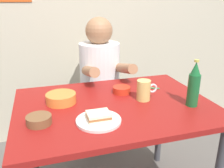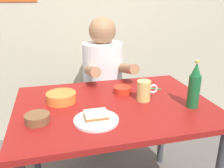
# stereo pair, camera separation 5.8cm
# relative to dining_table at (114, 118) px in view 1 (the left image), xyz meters

# --- Properties ---
(dining_table) EXTENTS (1.10, 0.80, 0.74)m
(dining_table) POSITION_rel_dining_table_xyz_m (0.00, 0.00, 0.00)
(dining_table) COLOR maroon
(dining_table) RESTS_ON ground
(stool) EXTENTS (0.34, 0.34, 0.45)m
(stool) POSITION_rel_dining_table_xyz_m (0.07, 0.63, -0.30)
(stool) COLOR #4C4C51
(stool) RESTS_ON ground
(person_seated) EXTENTS (0.33, 0.56, 0.72)m
(person_seated) POSITION_rel_dining_table_xyz_m (0.07, 0.62, 0.12)
(person_seated) COLOR white
(person_seated) RESTS_ON stool
(plate_orange) EXTENTS (0.22, 0.22, 0.01)m
(plate_orange) POSITION_rel_dining_table_xyz_m (-0.14, -0.18, 0.10)
(plate_orange) COLOR silver
(plate_orange) RESTS_ON dining_table
(sandwich) EXTENTS (0.11, 0.09, 0.04)m
(sandwich) POSITION_rel_dining_table_xyz_m (-0.14, -0.18, 0.13)
(sandwich) COLOR beige
(sandwich) RESTS_ON plate_orange
(beer_mug) EXTENTS (0.13, 0.08, 0.12)m
(beer_mug) POSITION_rel_dining_table_xyz_m (0.18, -0.00, 0.15)
(beer_mug) COLOR #D1BC66
(beer_mug) RESTS_ON dining_table
(beer_bottle) EXTENTS (0.06, 0.06, 0.26)m
(beer_bottle) POSITION_rel_dining_table_xyz_m (0.40, -0.15, 0.21)
(beer_bottle) COLOR #19602D
(beer_bottle) RESTS_ON dining_table
(sauce_bowl_chili) EXTENTS (0.11, 0.11, 0.04)m
(sauce_bowl_chili) POSITION_rel_dining_table_xyz_m (0.09, 0.14, 0.12)
(sauce_bowl_chili) COLOR red
(sauce_bowl_chili) RESTS_ON dining_table
(soup_bowl_orange) EXTENTS (0.17, 0.17, 0.05)m
(soup_bowl_orange) POSITION_rel_dining_table_xyz_m (-0.29, 0.10, 0.12)
(soup_bowl_orange) COLOR orange
(soup_bowl_orange) RESTS_ON dining_table
(condiment_bowl_brown) EXTENTS (0.12, 0.12, 0.04)m
(condiment_bowl_brown) POSITION_rel_dining_table_xyz_m (-0.41, -0.12, 0.12)
(condiment_bowl_brown) COLOR brown
(condiment_bowl_brown) RESTS_ON dining_table
(spoon) EXTENTS (0.12, 0.07, 0.01)m
(spoon) POSITION_rel_dining_table_xyz_m (0.27, 0.17, 0.10)
(spoon) COLOR #26A559
(spoon) RESTS_ON dining_table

